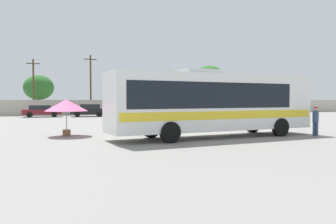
{
  "coord_description": "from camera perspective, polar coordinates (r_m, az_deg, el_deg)",
  "views": [
    {
      "loc": [
        -7.06,
        -16.9,
        2.11
      ],
      "look_at": [
        -0.6,
        4.08,
        1.28
      ],
      "focal_mm": 35.67,
      "sensor_mm": 36.0,
      "label": 1
    }
  ],
  "objects": [
    {
      "name": "roadside_tree_midright",
      "position": [
        54.27,
        0.2,
        4.83
      ],
      "size": [
        5.17,
        5.17,
        6.84
      ],
      "color": "brown",
      "rests_on": "ground_plane"
    },
    {
      "name": "coach_bus_white_yellow",
      "position": [
        18.68,
        7.52,
        1.75
      ],
      "size": [
        12.25,
        4.17,
        3.72
      ],
      "color": "white",
      "rests_on": "ground_plane"
    },
    {
      "name": "parked_car_third_red",
      "position": [
        43.56,
        -6.47,
        0.41
      ],
      "size": [
        4.45,
        2.26,
        1.49
      ],
      "color": "red",
      "rests_on": "ground_plane"
    },
    {
      "name": "vendor_umbrella_near_gate_pink",
      "position": [
        20.07,
        -16.99,
        1.03
      ],
      "size": [
        2.42,
        2.42,
        2.11
      ],
      "color": "gray",
      "rests_on": "ground_plane"
    },
    {
      "name": "parked_car_leftmost_maroon",
      "position": [
        42.84,
        -20.78,
        0.21
      ],
      "size": [
        4.48,
        2.08,
        1.41
      ],
      "color": "maroon",
      "rests_on": "ground_plane"
    },
    {
      "name": "ground_plane",
      "position": [
        27.89,
        -2.4,
        -2.18
      ],
      "size": [
        300.0,
        300.0,
        0.0
      ],
      "primitive_type": "plane",
      "color": "gray"
    },
    {
      "name": "parked_car_rightmost_white",
      "position": [
        45.12,
        1.38,
        0.47
      ],
      "size": [
        4.19,
        2.23,
        1.46
      ],
      "color": "silver",
      "rests_on": "ground_plane"
    },
    {
      "name": "perimeter_wall",
      "position": [
        47.14,
        -8.49,
        0.81
      ],
      "size": [
        80.0,
        0.3,
        2.04
      ],
      "primitive_type": "cube",
      "color": "#B2AD9E",
      "rests_on": "ground_plane"
    },
    {
      "name": "roadside_tree_left",
      "position": [
        53.47,
        -21.23,
        3.93
      ],
      "size": [
        4.38,
        4.38,
        5.76
      ],
      "color": "brown",
      "rests_on": "ground_plane"
    },
    {
      "name": "utility_pole_near",
      "position": [
        50.09,
        -22.0,
        4.19
      ],
      "size": [
        1.8,
        0.24,
        7.69
      ],
      "color": "#4C3823",
      "rests_on": "ground_plane"
    },
    {
      "name": "roadside_tree_right",
      "position": [
        54.53,
        7.04,
        5.5
      ],
      "size": [
        5.31,
        5.31,
        7.57
      ],
      "color": "brown",
      "rests_on": "ground_plane"
    },
    {
      "name": "parked_car_second_black",
      "position": [
        42.21,
        -13.42,
        0.33
      ],
      "size": [
        4.25,
        1.99,
        1.53
      ],
      "color": "black",
      "rests_on": "ground_plane"
    },
    {
      "name": "utility_pole_far",
      "position": [
        49.71,
        -13.08,
        4.79
      ],
      "size": [
        1.8,
        0.35,
        8.51
      ],
      "color": "#4C3823",
      "rests_on": "ground_plane"
    },
    {
      "name": "roadside_tree_midleft",
      "position": [
        50.72,
        -9.14,
        4.75
      ],
      "size": [
        3.6,
        3.6,
        5.98
      ],
      "color": "brown",
      "rests_on": "ground_plane"
    },
    {
      "name": "attendant_by_bus_door",
      "position": [
        20.97,
        23.9,
        -1.17
      ],
      "size": [
        0.47,
        0.47,
        1.69
      ],
      "color": "#33476B",
      "rests_on": "ground_plane"
    }
  ]
}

